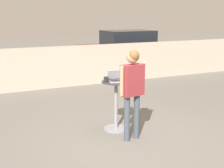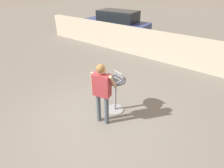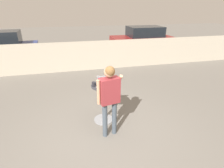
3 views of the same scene
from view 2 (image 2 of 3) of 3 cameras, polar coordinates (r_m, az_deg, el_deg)
ground_plane at (r=4.83m, az=-4.51°, el=-11.78°), size 50.00×50.00×0.00m
pavement_kerb at (r=8.29m, az=18.44°, el=10.89°), size 15.60×0.35×1.29m
cafe_table at (r=4.83m, az=1.04°, el=-3.26°), size 0.57×0.57×1.00m
laptop at (r=4.58m, az=1.34°, el=1.95°), size 0.37×0.38×0.21m
coffee_mug at (r=4.68m, az=-1.08°, el=2.75°), size 0.13×0.09×0.11m
standing_person at (r=4.14m, az=-3.36°, el=-1.14°), size 0.57×0.44×1.68m
parked_car_near_street at (r=12.15m, az=1.27°, el=19.28°), size 4.67×2.08×1.61m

